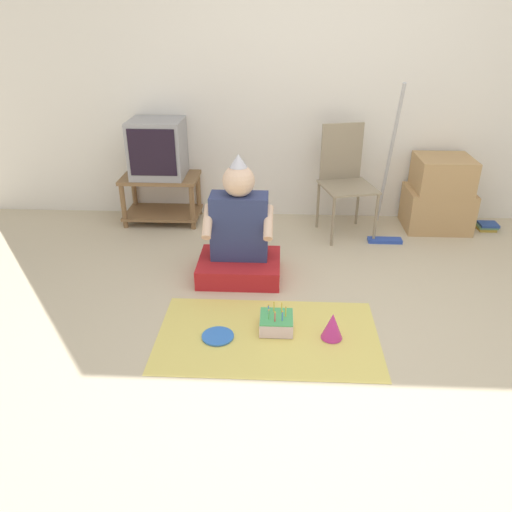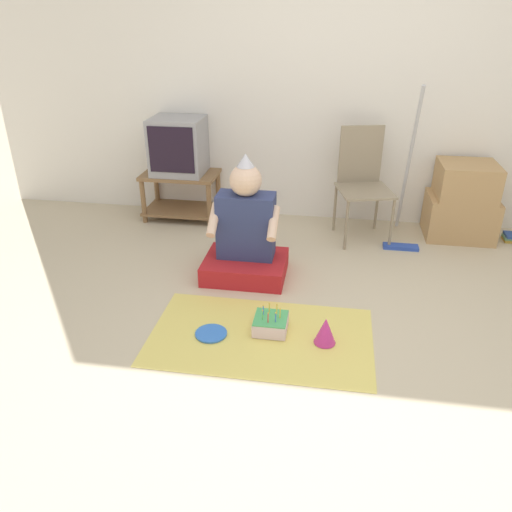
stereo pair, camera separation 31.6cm
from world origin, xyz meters
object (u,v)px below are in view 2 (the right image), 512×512
(dust_mop, at_px, (405,199))
(birthday_cake, at_px, (271,324))
(cardboard_box_stack, at_px, (462,202))
(party_hat_blue, at_px, (325,331))
(tv, at_px, (178,146))
(folding_chair, at_px, (362,177))
(paper_plate, at_px, (211,333))
(person_seated, at_px, (246,237))

(dust_mop, height_order, birthday_cake, dust_mop)
(cardboard_box_stack, xyz_separation_m, party_hat_blue, (-1.06, -1.73, -0.22))
(tv, xyz_separation_m, party_hat_blue, (1.39, -1.77, -0.58))
(folding_chair, distance_m, paper_plate, 1.95)
(folding_chair, bearing_deg, birthday_cake, -109.33)
(person_seated, bearing_deg, folding_chair, 46.35)
(dust_mop, bearing_deg, cardboard_box_stack, 24.02)
(tv, relative_size, paper_plate, 2.55)
(cardboard_box_stack, height_order, dust_mop, dust_mop)
(folding_chair, height_order, paper_plate, folding_chair)
(person_seated, bearing_deg, paper_plate, -95.00)
(birthday_cake, relative_size, paper_plate, 1.05)
(birthday_cake, xyz_separation_m, party_hat_blue, (0.33, -0.07, 0.04))
(cardboard_box_stack, bearing_deg, paper_plate, -134.63)
(folding_chair, height_order, birthday_cake, folding_chair)
(cardboard_box_stack, height_order, birthday_cake, cardboard_box_stack)
(birthday_cake, xyz_separation_m, paper_plate, (-0.35, -0.10, -0.04))
(party_hat_blue, relative_size, paper_plate, 0.86)
(tv, xyz_separation_m, dust_mop, (1.95, -0.26, -0.29))
(dust_mop, distance_m, paper_plate, 2.01)
(person_seated, relative_size, party_hat_blue, 5.43)
(tv, relative_size, cardboard_box_stack, 0.77)
(person_seated, relative_size, birthday_cake, 4.46)
(tv, xyz_separation_m, folding_chair, (1.61, -0.14, -0.16))
(tv, xyz_separation_m, cardboard_box_stack, (2.45, -0.04, -0.37))
(tv, height_order, person_seated, tv)
(dust_mop, bearing_deg, folding_chair, 160.92)
(paper_plate, bearing_deg, cardboard_box_stack, 45.37)
(cardboard_box_stack, height_order, person_seated, person_seated)
(folding_chair, height_order, party_hat_blue, folding_chair)
(tv, bearing_deg, folding_chair, -5.03)
(cardboard_box_stack, xyz_separation_m, birthday_cake, (-1.39, -1.66, -0.25))
(party_hat_blue, bearing_deg, dust_mop, 69.53)
(cardboard_box_stack, relative_size, party_hat_blue, 3.86)
(tv, distance_m, party_hat_blue, 2.32)
(tv, xyz_separation_m, person_seated, (0.78, -1.00, -0.37))
(folding_chair, relative_size, paper_plate, 4.75)
(cardboard_box_stack, distance_m, dust_mop, 0.55)
(tv, distance_m, folding_chair, 1.62)
(folding_chair, xyz_separation_m, cardboard_box_stack, (0.84, 0.10, -0.20))
(dust_mop, xyz_separation_m, person_seated, (-1.17, -0.74, -0.09))
(dust_mop, relative_size, birthday_cake, 6.36)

